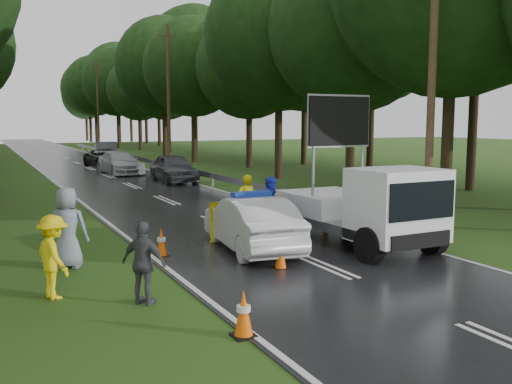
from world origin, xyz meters
TOP-DOWN VIEW (x-y plane):
  - ground at (0.00, 0.00)m, footprint 160.00×160.00m
  - road at (0.00, 30.00)m, footprint 7.00×140.00m
  - guardrail at (3.70, 29.67)m, footprint 0.12×60.06m
  - utility_pole_near at (5.20, 2.00)m, footprint 1.40×0.24m
  - utility_pole_mid at (5.20, 28.00)m, footprint 1.40×0.24m
  - utility_pole_far at (5.20, 54.00)m, footprint 1.40×0.24m
  - police_sedan at (-0.80, 1.96)m, footprint 1.98×4.42m
  - work_truck at (2.09, 0.95)m, footprint 2.38×5.13m
  - barrier at (-0.11, 3.50)m, footprint 2.73×0.67m
  - officer at (0.48, 5.00)m, footprint 0.64×0.45m
  - civilian at (0.36, 3.00)m, footprint 0.92×0.73m
  - bystander_left at (-5.92, 0.00)m, footprint 0.86×1.17m
  - bystander_mid at (-4.47, -1.13)m, footprint 0.89×0.93m
  - bystander_right at (-5.35, 2.22)m, footprint 1.09×0.94m
  - queue_car_first at (2.59, 18.99)m, footprint 1.95×4.61m
  - queue_car_second at (0.97, 24.99)m, footprint 2.38×5.04m
  - queue_car_third at (1.34, 30.99)m, footprint 2.79×4.98m
  - queue_car_fourth at (2.54, 36.99)m, footprint 2.29×5.06m
  - cone_near_left at (-3.50, -3.38)m, footprint 0.36×0.36m
  - cone_center at (-1.00, 0.00)m, footprint 0.33×0.33m
  - cone_far at (1.40, 3.54)m, footprint 0.37×0.37m
  - cone_left_mid at (-3.10, 2.37)m, footprint 0.34×0.34m
  - cone_right at (2.90, 4.14)m, footprint 0.32×0.32m

SIDE VIEW (x-z plane):
  - ground at x=0.00m, z-range 0.00..0.00m
  - road at x=0.00m, z-range 0.00..0.02m
  - cone_right at x=2.90m, z-range -0.01..0.67m
  - cone_center at x=-1.00m, z-range -0.01..0.68m
  - cone_left_mid at x=-3.10m, z-range -0.01..0.71m
  - cone_near_left at x=-3.50m, z-range -0.01..0.75m
  - cone_far at x=1.40m, z-range -0.01..0.78m
  - guardrail at x=3.70m, z-range 0.20..0.90m
  - queue_car_third at x=1.34m, z-range 0.00..1.31m
  - police_sedan at x=-0.80m, z-range -0.07..1.48m
  - queue_car_second at x=0.97m, z-range 0.00..1.42m
  - queue_car_first at x=2.59m, z-range 0.00..1.55m
  - bystander_mid at x=-4.47m, z-range 0.00..1.56m
  - queue_car_fourth at x=2.54m, z-range 0.00..1.61m
  - bystander_left at x=-5.92m, z-range 0.00..1.61m
  - officer at x=0.48m, z-range 0.00..1.68m
  - barrier at x=-0.11m, z-range 0.29..1.45m
  - civilian at x=0.36m, z-range 0.00..1.80m
  - bystander_right at x=-5.35m, z-range 0.00..1.88m
  - work_truck at x=2.09m, z-range -0.93..3.12m
  - utility_pole_near at x=5.20m, z-range 0.06..10.06m
  - utility_pole_mid at x=5.20m, z-range 0.06..10.06m
  - utility_pole_far at x=5.20m, z-range 0.06..10.06m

